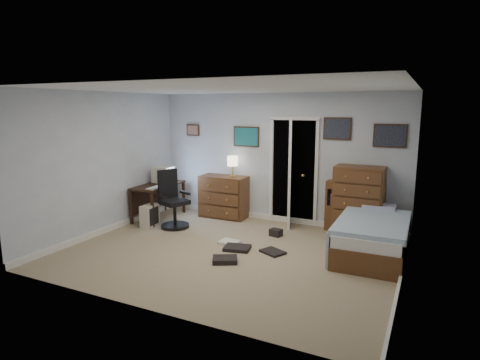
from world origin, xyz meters
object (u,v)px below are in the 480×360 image
Objects in this scene: bed at (372,235)px; computer_desk at (155,192)px; low_dresser at (224,197)px; tall_dresser at (358,201)px; office_chair at (173,205)px.

computer_desk is at bearing 176.08° from bed.
tall_dresser reaches higher than low_dresser.
office_chair is at bearing -31.34° from computer_desk.
low_dresser is (0.53, 1.04, 0.01)m from office_chair.
bed is (3.57, 0.16, -0.12)m from office_chair.
office_chair reaches higher than bed.
tall_dresser reaches higher than bed.
low_dresser is at bearing 25.21° from computer_desk.
low_dresser reaches higher than computer_desk.
bed is (3.04, -0.88, -0.13)m from low_dresser.
low_dresser is 2.68m from tall_dresser.
tall_dresser is at bearing 6.12° from computer_desk.
computer_desk is 0.80m from office_chair.
office_chair is (0.70, -0.37, -0.12)m from computer_desk.
computer_desk is at bearing -153.39° from low_dresser.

